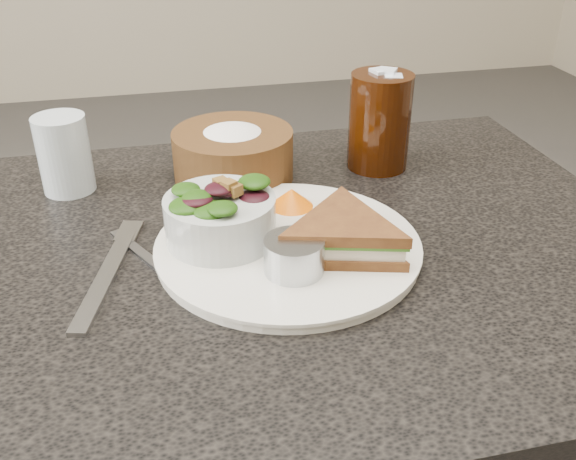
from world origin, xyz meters
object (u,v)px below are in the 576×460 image
Objects in this scene: bread_basket at (233,147)px; cola_glass at (380,118)px; water_glass at (64,154)px; dinner_plate at (288,247)px; dressing_ramekin at (294,256)px; sandwich at (343,236)px; salad_bowl at (220,211)px.

bread_basket is 1.12× the size of cola_glass.
cola_glass reaches higher than water_glass.
water_glass is (-0.23, 0.01, 0.01)m from bread_basket.
cola_glass reaches higher than dinner_plate.
bread_basket is at bearing -3.52° from water_glass.
bread_basket is 0.22m from cola_glass.
cola_glass is (0.19, 0.27, 0.04)m from dressing_ramekin.
bread_basket is (-0.03, 0.22, 0.04)m from dinner_plate.
bread_basket is (-0.02, 0.28, 0.02)m from dressing_ramekin.
bread_basket is at bearing 124.03° from sandwich.
water_glass is (-0.45, 0.02, -0.02)m from cola_glass.
water_glass is at bearing 176.48° from bread_basket.
bread_basket is (-0.09, 0.25, 0.01)m from sandwich.
dressing_ramekin is 0.34m from cola_glass.
dinner_plate is 0.09m from salad_bowl.
dinner_plate is at bearing -82.11° from bread_basket.
salad_bowl is 0.75× the size of bread_basket.
dinner_plate is 0.07m from sandwich.
sandwich is 0.14m from salad_bowl.
cola_glass is at bearing -2.63° from water_glass.
water_glass reaches higher than dressing_ramekin.
cola_glass reaches higher than sandwich.
sandwich is at bearing 22.13° from dressing_ramekin.
dinner_plate is 0.22m from bread_basket.
dinner_plate is 4.68× the size of dressing_ramekin.
sandwich is 1.27× the size of salad_bowl.
sandwich is 0.07m from dressing_ramekin.
bread_basket reaches higher than dinner_plate.
water_glass is at bearing 138.39° from dinner_plate.
salad_bowl is at bearing -144.55° from cola_glass.
bread_basket is at bearing 178.33° from cola_glass.
dinner_plate is at bearing -131.48° from cola_glass.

